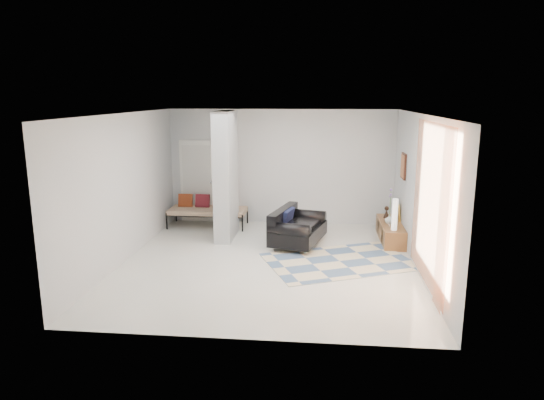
# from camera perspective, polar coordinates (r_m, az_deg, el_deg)

# --- Properties ---
(floor) EXTENTS (6.00, 6.00, 0.00)m
(floor) POSITION_cam_1_polar(r_m,az_deg,el_deg) (9.33, -0.46, -7.34)
(floor) COLOR silver
(floor) RESTS_ON ground
(ceiling) EXTENTS (6.00, 6.00, 0.00)m
(ceiling) POSITION_cam_1_polar(r_m,az_deg,el_deg) (8.80, -0.49, 10.11)
(ceiling) COLOR white
(ceiling) RESTS_ON wall_back
(wall_back) EXTENTS (6.00, 0.00, 6.00)m
(wall_back) POSITION_cam_1_polar(r_m,az_deg,el_deg) (11.90, 1.07, 3.90)
(wall_back) COLOR silver
(wall_back) RESTS_ON ground
(wall_front) EXTENTS (6.00, 0.00, 6.00)m
(wall_front) POSITION_cam_1_polar(r_m,az_deg,el_deg) (6.07, -3.51, -4.33)
(wall_front) COLOR silver
(wall_front) RESTS_ON ground
(wall_left) EXTENTS (0.00, 6.00, 6.00)m
(wall_left) POSITION_cam_1_polar(r_m,az_deg,el_deg) (9.64, -16.95, 1.39)
(wall_left) COLOR silver
(wall_left) RESTS_ON ground
(wall_right) EXTENTS (0.00, 6.00, 6.00)m
(wall_right) POSITION_cam_1_polar(r_m,az_deg,el_deg) (9.09, 17.03, 0.75)
(wall_right) COLOR silver
(wall_right) RESTS_ON ground
(partition_column) EXTENTS (0.35, 1.20, 2.80)m
(partition_column) POSITION_cam_1_polar(r_m,az_deg,el_deg) (10.68, -5.44, 2.88)
(partition_column) COLOR #A3A7AA
(partition_column) RESTS_ON floor
(hallway_door) EXTENTS (0.85, 0.06, 2.04)m
(hallway_door) POSITION_cam_1_polar(r_m,az_deg,el_deg) (12.27, -8.78, 2.21)
(hallway_door) COLOR white
(hallway_door) RESTS_ON floor
(curtain) EXTENTS (0.00, 2.55, 2.55)m
(curtain) POSITION_cam_1_polar(r_m,az_deg,el_deg) (7.96, 18.07, -0.53)
(curtain) COLOR #FF7E43
(curtain) RESTS_ON wall_right
(wall_art) EXTENTS (0.04, 0.45, 0.55)m
(wall_art) POSITION_cam_1_polar(r_m,az_deg,el_deg) (10.69, 15.22, 3.88)
(wall_art) COLOR #3C1A10
(wall_art) RESTS_ON wall_right
(media_console) EXTENTS (0.45, 1.63, 0.80)m
(media_console) POSITION_cam_1_polar(r_m,az_deg,el_deg) (10.96, 13.76, -3.58)
(media_console) COLOR brown
(media_console) RESTS_ON floor
(loveseat) EXTENTS (1.24, 1.69, 0.76)m
(loveseat) POSITION_cam_1_polar(r_m,az_deg,el_deg) (10.34, 2.79, -3.30)
(loveseat) COLOR silver
(loveseat) RESTS_ON floor
(daybed) EXTENTS (1.86, 0.80, 0.77)m
(daybed) POSITION_cam_1_polar(r_m,az_deg,el_deg) (11.85, -7.66, -1.11)
(daybed) COLOR black
(daybed) RESTS_ON floor
(area_rug) EXTENTS (3.20, 2.73, 0.01)m
(area_rug) POSITION_cam_1_polar(r_m,az_deg,el_deg) (9.45, 7.95, -7.15)
(area_rug) COLOR beige
(area_rug) RESTS_ON floor
(cylinder_lamp) EXTENTS (0.12, 0.12, 0.65)m
(cylinder_lamp) POSITION_cam_1_polar(r_m,az_deg,el_deg) (10.27, 14.24, -1.66)
(cylinder_lamp) COLOR silver
(cylinder_lamp) RESTS_ON media_console
(bronze_figurine) EXTENTS (0.14, 0.14, 0.27)m
(bronze_figurine) POSITION_cam_1_polar(r_m,az_deg,el_deg) (11.25, 13.32, -1.41)
(bronze_figurine) COLOR black
(bronze_figurine) RESTS_ON media_console
(vase) EXTENTS (0.22, 0.22, 0.20)m
(vase) POSITION_cam_1_polar(r_m,az_deg,el_deg) (10.79, 13.64, -2.20)
(vase) COLOR silver
(vase) RESTS_ON media_console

